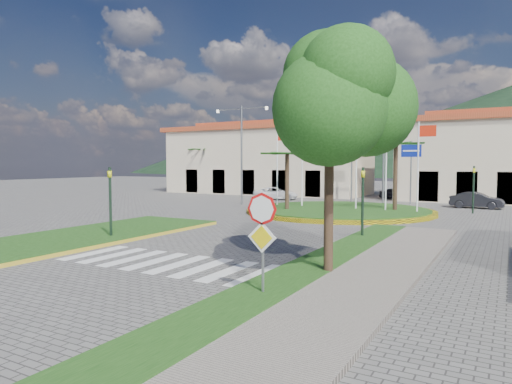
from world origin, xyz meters
The scene contains 22 objects.
ground centered at (0.00, 0.00, 0.00)m, with size 160.00×160.00×0.00m, color #5F5C5A.
sidewalk_right centered at (6.00, 2.00, 0.07)m, with size 4.00×28.00×0.15m, color gray.
verge_right centered at (4.80, 2.00, 0.09)m, with size 1.60×28.00×0.18m, color #174012.
median_left centered at (-6.50, 6.00, 0.09)m, with size 5.00×14.00×0.18m, color #174012.
crosswalk centered at (0.00, 4.00, 0.01)m, with size 8.00×3.00×0.01m, color silver.
roundabout_island centered at (0.00, 22.00, 0.17)m, with size 12.70×12.70×6.00m.
stop_sign centered at (4.90, 1.96, 1.79)m, with size 0.80×0.11×2.65m.
deciduous_tree centered at (5.50, 5.00, 5.18)m, with size 3.60×3.60×6.80m.
traffic_light_left centered at (-5.20, 6.50, 1.94)m, with size 0.15×0.18×3.20m.
traffic_light_right centered at (4.50, 12.00, 1.94)m, with size 0.15×0.18×3.20m.
traffic_light_far centered at (8.00, 26.00, 1.94)m, with size 0.18×0.15×3.20m.
direction_sign_west centered at (-2.00, 30.97, 3.53)m, with size 1.60×0.14×5.20m.
direction_sign_east centered at (3.00, 30.97, 3.53)m, with size 1.60×0.14×5.20m.
street_lamp_centre centered at (1.00, 30.00, 4.50)m, with size 4.80×0.16×8.00m.
street_lamp_west centered at (-9.00, 24.00, 4.50)m, with size 4.80×0.16×8.00m.
building_left centered at (-14.00, 38.00, 3.90)m, with size 23.32×9.54×8.05m.
building_right centered at (10.00, 38.00, 3.90)m, with size 19.08×9.54×8.05m.
hill_far_west centered at (-55.00, 140.00, 11.00)m, with size 140.00×140.00×22.00m, color black.
hill_near_back centered at (-10.00, 130.00, 8.00)m, with size 110.00×110.00×16.00m, color black.
white_van centered at (-8.90, 30.00, 0.58)m, with size 1.91×4.15×1.15m, color silver.
car_dark_a centered at (0.77, 36.10, 0.53)m, with size 1.25×3.11×1.06m, color black.
car_dark_b centered at (7.98, 30.00, 0.61)m, with size 1.30×3.73×1.23m, color black.
Camera 1 is at (10.22, -7.82, 3.36)m, focal length 32.00 mm.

